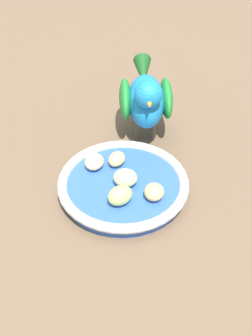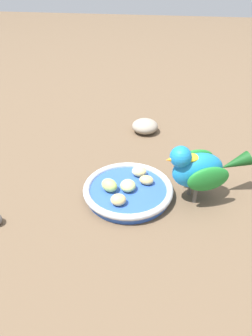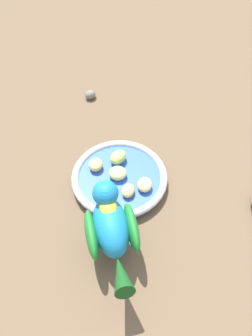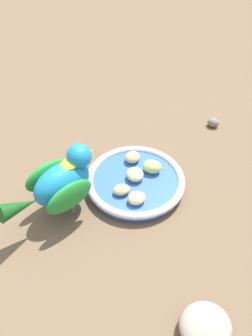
% 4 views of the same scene
% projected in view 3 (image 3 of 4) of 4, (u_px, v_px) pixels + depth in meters
% --- Properties ---
extents(ground_plane, '(4.00, 4.00, 0.00)m').
position_uv_depth(ground_plane, '(134.00, 184.00, 0.69)').
color(ground_plane, brown).
extents(feeding_bowl, '(0.19, 0.19, 0.03)m').
position_uv_depth(feeding_bowl, '(120.00, 177.00, 0.68)').
color(feeding_bowl, '#2D56B7').
rests_on(feeding_bowl, ground_plane).
extents(apple_piece_0, '(0.03, 0.03, 0.02)m').
position_uv_depth(apple_piece_0, '(118.00, 171.00, 0.67)').
color(apple_piece_0, '#C6D17A').
rests_on(apple_piece_0, feeding_bowl).
extents(apple_piece_1, '(0.05, 0.04, 0.03)m').
position_uv_depth(apple_piece_1, '(118.00, 157.00, 0.69)').
color(apple_piece_1, '#B2CC66').
rests_on(apple_piece_1, feeding_bowl).
extents(apple_piece_2, '(0.03, 0.03, 0.02)m').
position_uv_depth(apple_piece_2, '(128.00, 191.00, 0.65)').
color(apple_piece_2, tan).
rests_on(apple_piece_2, feeding_bowl).
extents(apple_piece_3, '(0.04, 0.03, 0.02)m').
position_uv_depth(apple_piece_3, '(96.00, 165.00, 0.68)').
color(apple_piece_3, tan).
rests_on(apple_piece_3, feeding_bowl).
extents(apple_piece_4, '(0.03, 0.03, 0.02)m').
position_uv_depth(apple_piece_4, '(145.00, 185.00, 0.65)').
color(apple_piece_4, '#E5C67F').
rests_on(apple_piece_4, feeding_bowl).
extents(parrot, '(0.18, 0.11, 0.13)m').
position_uv_depth(parrot, '(111.00, 227.00, 0.55)').
color(parrot, '#59544C').
rests_on(parrot, ground_plane).
extents(pebble_0, '(0.03, 0.03, 0.02)m').
position_uv_depth(pebble_0, '(90.00, 95.00, 0.84)').
color(pebble_0, slate).
rests_on(pebble_0, ground_plane).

